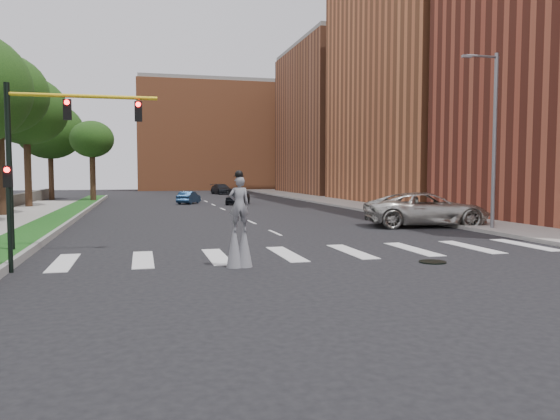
{
  "coord_description": "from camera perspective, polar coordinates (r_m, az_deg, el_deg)",
  "views": [
    {
      "loc": [
        -6.44,
        -18.3,
        3.04
      ],
      "look_at": [
        -1.72,
        0.23,
        1.7
      ],
      "focal_mm": 35.0,
      "sensor_mm": 36.0,
      "label": 1
    }
  ],
  "objects": [
    {
      "name": "ground_plane",
      "position": [
        19.64,
        5.06,
        -4.91
      ],
      "size": [
        160.0,
        160.0,
        0.0
      ],
      "primitive_type": "plane",
      "color": "black",
      "rests_on": "ground"
    },
    {
      "name": "grass_median",
      "position": [
        38.75,
        -21.75,
        -0.6
      ],
      "size": [
        2.0,
        60.0,
        0.25
      ],
      "primitive_type": "cube",
      "color": "#134413",
      "rests_on": "ground"
    },
    {
      "name": "median_curb",
      "position": [
        38.62,
        -20.2,
        -0.55
      ],
      "size": [
        0.2,
        60.0,
        0.28
      ],
      "primitive_type": "cube",
      "color": "gray",
      "rests_on": "ground"
    },
    {
      "name": "sidewalk_right",
      "position": [
        47.36,
        9.32,
        0.38
      ],
      "size": [
        5.0,
        90.0,
        0.18
      ],
      "primitive_type": "cube",
      "color": "gray",
      "rests_on": "ground"
    },
    {
      "name": "manhole",
      "position": [
        19.08,
        15.65,
        -5.25
      ],
      "size": [
        0.9,
        0.9,
        0.04
      ],
      "primitive_type": "cylinder",
      "color": "black",
      "rests_on": "ground"
    },
    {
      "name": "building_mid",
      "position": [
        56.77,
        16.42,
        12.92
      ],
      "size": [
        16.0,
        22.0,
        24.0
      ],
      "primitive_type": "cube",
      "color": "#B76339",
      "rests_on": "ground"
    },
    {
      "name": "building_far",
      "position": [
        78.01,
        7.25,
        9.09
      ],
      "size": [
        16.0,
        22.0,
        20.0
      ],
      "primitive_type": "cube",
      "color": "brown",
      "rests_on": "ground"
    },
    {
      "name": "building_backdrop",
      "position": [
        97.29,
        -6.97,
        7.48
      ],
      "size": [
        26.0,
        14.0,
        18.0
      ],
      "primitive_type": "cube",
      "color": "#B76339",
      "rests_on": "ground"
    },
    {
      "name": "streetlight",
      "position": [
        29.91,
        21.36,
        7.29
      ],
      "size": [
        2.05,
        0.2,
        9.0
      ],
      "color": "slate",
      "rests_on": "ground"
    },
    {
      "name": "traffic_signal",
      "position": [
        21.59,
        -23.33,
        6.63
      ],
      "size": [
        5.3,
        0.23,
        6.2
      ],
      "color": "black",
      "rests_on": "ground"
    },
    {
      "name": "secondary_signal",
      "position": [
        18.25,
        -26.47,
        0.15
      ],
      "size": [
        0.25,
        0.21,
        3.23
      ],
      "color": "black",
      "rests_on": "ground"
    },
    {
      "name": "stilt_performer",
      "position": [
        17.39,
        -4.28,
        -1.96
      ],
      "size": [
        0.84,
        0.53,
        3.09
      ],
      "rotation": [
        0.0,
        0.0,
        3.17
      ],
      "color": "#311F13",
      "rests_on": "ground"
    },
    {
      "name": "suv_crossing",
      "position": [
        31.52,
        15.08,
        0.06
      ],
      "size": [
        7.23,
        4.19,
        1.9
      ],
      "primitive_type": "imported",
      "rotation": [
        0.0,
        0.0,
        1.41
      ],
      "color": "beige",
      "rests_on": "ground"
    },
    {
      "name": "car_near",
      "position": [
        51.42,
        -4.41,
        1.4
      ],
      "size": [
        3.17,
        4.53,
        1.43
      ],
      "primitive_type": "imported",
      "rotation": [
        0.0,
        0.0,
        -0.39
      ],
      "color": "black",
      "rests_on": "ground"
    },
    {
      "name": "car_mid",
      "position": [
        52.81,
        -9.51,
        1.29
      ],
      "size": [
        2.61,
        3.79,
        1.18
      ],
      "primitive_type": "imported",
      "rotation": [
        0.0,
        0.0,
        2.72
      ],
      "color": "#162E4D",
      "rests_on": "ground"
    },
    {
      "name": "car_far",
      "position": [
        75.02,
        -6.13,
        2.19
      ],
      "size": [
        2.88,
        5.1,
        1.39
      ],
      "primitive_type": "imported",
      "rotation": [
        0.0,
        0.0,
        0.2
      ],
      "color": "black",
      "rests_on": "ground"
    },
    {
      "name": "tree_4",
      "position": [
        50.03,
        -25.01,
        9.37
      ],
      "size": [
        6.63,
        6.63,
        10.9
      ],
      "color": "#311F13",
      "rests_on": "ground"
    },
    {
      "name": "tree_5",
      "position": [
        64.52,
        -22.91,
        7.6
      ],
      "size": [
        7.12,
        7.12,
        10.49
      ],
      "color": "#311F13",
      "rests_on": "ground"
    },
    {
      "name": "tree_6",
      "position": [
        57.33,
        -19.06,
        6.93
      ],
      "size": [
        4.25,
        4.25,
        8.08
      ],
      "color": "#311F13",
      "rests_on": "ground"
    }
  ]
}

